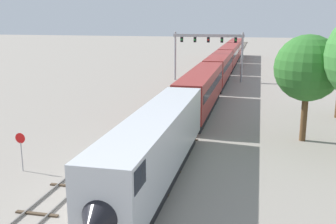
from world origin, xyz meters
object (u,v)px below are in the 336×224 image
Objects in this scene: passenger_train at (220,68)px; signal_gantry at (208,45)px; stop_sign at (21,146)px; trackside_tree_left at (308,68)px.

signal_gantry is at bearing 134.80° from passenger_train.
signal_gantry is 4.20× the size of stop_sign.
trackside_tree_left reaches higher than stop_sign.
passenger_train is at bearing -45.20° from signal_gantry.
passenger_train is at bearing 76.84° from stop_sign.
signal_gantry is 1.27× the size of trackside_tree_left.
trackside_tree_left is (12.80, -32.78, 0.44)m from signal_gantry.
trackside_tree_left is at bearing 30.81° from stop_sign.
stop_sign is (-7.75, -45.04, -4.25)m from signal_gantry.
passenger_train is at bearing 109.08° from trackside_tree_left.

